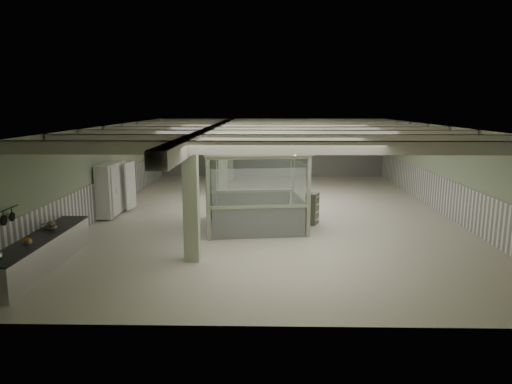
{
  "coord_description": "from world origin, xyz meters",
  "views": [
    {
      "loc": [
        -0.4,
        -18.63,
        4.45
      ],
      "look_at": [
        -0.73,
        -2.2,
        1.3
      ],
      "focal_mm": 32.0,
      "sensor_mm": 36.0,
      "label": 1
    }
  ],
  "objects_px": {
    "filing_cabinet": "(312,209)",
    "walkin_cooler": "(113,190)",
    "prep_counter": "(41,253)",
    "guard_booth": "(255,176)"
  },
  "relations": [
    {
      "from": "prep_counter",
      "to": "filing_cabinet",
      "type": "height_order",
      "value": "filing_cabinet"
    },
    {
      "from": "walkin_cooler",
      "to": "filing_cabinet",
      "type": "distance_m",
      "value": 8.14
    },
    {
      "from": "guard_booth",
      "to": "filing_cabinet",
      "type": "xyz_separation_m",
      "value": [
        2.16,
        0.57,
        -1.34
      ]
    },
    {
      "from": "guard_booth",
      "to": "walkin_cooler",
      "type": "bearing_deg",
      "value": 154.43
    },
    {
      "from": "walkin_cooler",
      "to": "guard_booth",
      "type": "relative_size",
      "value": 0.57
    },
    {
      "from": "walkin_cooler",
      "to": "prep_counter",
      "type": "bearing_deg",
      "value": -89.24
    },
    {
      "from": "guard_booth",
      "to": "filing_cabinet",
      "type": "bearing_deg",
      "value": 7.36
    },
    {
      "from": "filing_cabinet",
      "to": "guard_booth",
      "type": "bearing_deg",
      "value": -142.18
    },
    {
      "from": "prep_counter",
      "to": "guard_booth",
      "type": "height_order",
      "value": "guard_booth"
    },
    {
      "from": "filing_cabinet",
      "to": "walkin_cooler",
      "type": "bearing_deg",
      "value": -166.5
    }
  ]
}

